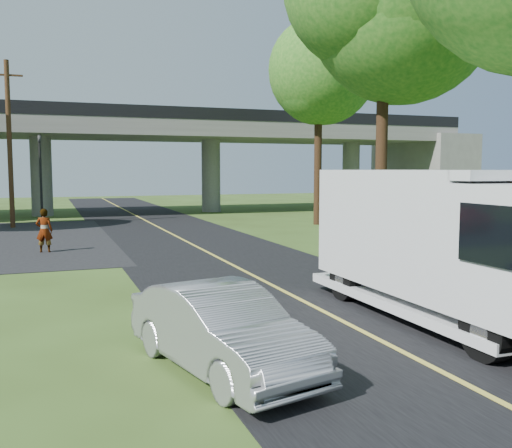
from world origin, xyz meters
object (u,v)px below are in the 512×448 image
traffic_signal (40,169)px  utility_pole (10,143)px  step_van (452,240)px  silver_sedan (222,329)px  pedestrian (44,231)px  tree_right_far (323,79)px

traffic_signal → utility_pole: 2.86m
step_van → silver_sedan: size_ratio=1.85×
traffic_signal → pedestrian: size_ratio=3.05×
traffic_signal → pedestrian: (0.15, -12.54, -2.35)m
tree_right_far → pedestrian: (-15.05, -6.37, -7.45)m
silver_sedan → traffic_signal: bearing=82.4°
tree_right_far → utility_pole: bearing=166.0°
utility_pole → silver_sedan: 25.89m
tree_right_far → silver_sedan: 25.61m
traffic_signal → tree_right_far: (15.21, -6.16, 5.10)m
step_van → pedestrian: step_van is taller
traffic_signal → silver_sedan: traffic_signal is taller
step_van → pedestrian: bearing=120.8°
utility_pole → tree_right_far: tree_right_far is taller
traffic_signal → step_van: 27.30m
traffic_signal → utility_pole: (-1.50, -2.00, 1.40)m
tree_right_far → silver_sedan: (-12.41, -21.06, -7.63)m
silver_sedan → pedestrian: size_ratio=2.41×
tree_right_far → step_van: tree_right_far is taller
pedestrian → step_van: bearing=132.1°
step_van → silver_sedan: bearing=-167.2°
traffic_signal → step_van: size_ratio=0.69×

